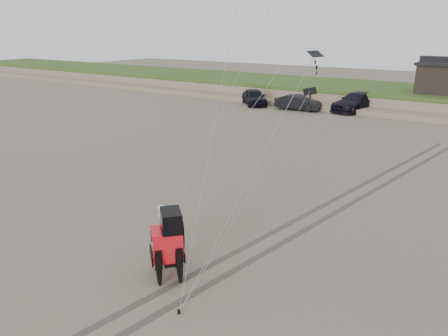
{
  "coord_description": "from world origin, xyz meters",
  "views": [
    {
      "loc": [
        8.36,
        -9.53,
        7.47
      ],
      "look_at": [
        -0.52,
        3.0,
        2.6
      ],
      "focal_mm": 35.0,
      "sensor_mm": 36.0,
      "label": 1
    }
  ],
  "objects_px": {
    "truck_c": "(356,102)",
    "truck_a": "(254,97)",
    "truck_b": "(298,103)",
    "man": "(163,227)",
    "jeep": "(167,250)"
  },
  "relations": [
    {
      "from": "jeep",
      "to": "truck_c",
      "type": "bearing_deg",
      "value": 140.43
    },
    {
      "from": "truck_a",
      "to": "truck_b",
      "type": "relative_size",
      "value": 1.08
    },
    {
      "from": "truck_a",
      "to": "man",
      "type": "bearing_deg",
      "value": -108.16
    },
    {
      "from": "jeep",
      "to": "truck_a",
      "type": "bearing_deg",
      "value": 158.14
    },
    {
      "from": "truck_b",
      "to": "jeep",
      "type": "bearing_deg",
      "value": -166.86
    },
    {
      "from": "truck_a",
      "to": "jeep",
      "type": "bearing_deg",
      "value": -107.06
    },
    {
      "from": "truck_c",
      "to": "truck_b",
      "type": "bearing_deg",
      "value": -138.81
    },
    {
      "from": "truck_c",
      "to": "truck_a",
      "type": "bearing_deg",
      "value": -153.76
    },
    {
      "from": "truck_b",
      "to": "jeep",
      "type": "xyz_separation_m",
      "value": [
        10.02,
        -29.68,
        0.14
      ]
    },
    {
      "from": "jeep",
      "to": "man",
      "type": "xyz_separation_m",
      "value": [
        -1.31,
        1.24,
        -0.03
      ]
    },
    {
      "from": "truck_b",
      "to": "truck_a",
      "type": "bearing_deg",
      "value": 82.5
    },
    {
      "from": "truck_c",
      "to": "man",
      "type": "xyz_separation_m",
      "value": [
        3.9,
        -31.13,
        -0.04
      ]
    },
    {
      "from": "truck_c",
      "to": "jeep",
      "type": "xyz_separation_m",
      "value": [
        5.21,
        -32.37,
        -0.01
      ]
    },
    {
      "from": "truck_a",
      "to": "truck_c",
      "type": "distance_m",
      "value": 10.22
    },
    {
      "from": "truck_b",
      "to": "man",
      "type": "xyz_separation_m",
      "value": [
        8.71,
        -28.44,
        0.11
      ]
    }
  ]
}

